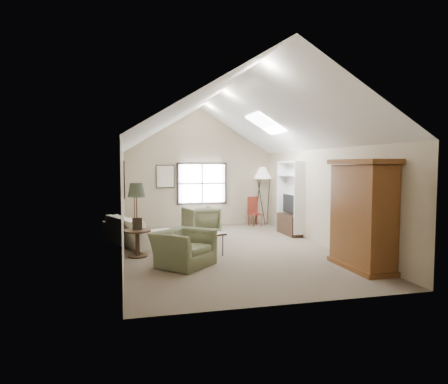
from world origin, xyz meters
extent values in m
cube|color=brown|center=(0.00, 0.00, 0.00)|extent=(5.00, 8.00, 0.01)
cube|color=tan|center=(0.00, 4.00, 1.25)|extent=(5.00, 0.01, 2.50)
cube|color=tan|center=(0.00, -4.00, 1.25)|extent=(5.00, 0.01, 2.50)
cube|color=tan|center=(-2.50, 0.00, 1.25)|extent=(0.01, 8.00, 2.50)
cube|color=tan|center=(2.50, 0.00, 1.25)|extent=(0.01, 8.00, 2.50)
cube|color=black|center=(0.10, 3.96, 1.45)|extent=(1.72, 0.08, 1.42)
cube|color=black|center=(-2.47, 0.30, 1.75)|extent=(0.68, 0.04, 0.88)
cube|color=black|center=(-1.15, 3.97, 1.70)|extent=(0.62, 0.04, 0.78)
cube|color=brown|center=(2.18, -2.40, 1.10)|extent=(0.60, 1.50, 2.20)
cube|color=white|center=(2.34, 1.60, 1.15)|extent=(0.32, 1.30, 2.10)
cube|color=#382316|center=(2.32, 1.60, 0.30)|extent=(0.34, 1.18, 0.60)
cube|color=black|center=(2.32, 1.60, 0.92)|extent=(0.05, 0.90, 0.55)
imported|color=beige|center=(-2.20, 1.33, 0.36)|extent=(1.85, 2.64, 0.72)
imported|color=#66704F|center=(-1.30, -1.35, 0.37)|extent=(1.49, 1.49, 0.73)
imported|color=#575B3F|center=(-0.28, 2.16, 0.42)|extent=(1.10, 1.12, 0.84)
cube|color=#352615|center=(-0.78, -0.59, 0.26)|extent=(1.15, 0.84, 0.52)
imported|color=#341E15|center=(-0.78, -0.59, 0.55)|extent=(0.31, 0.31, 0.06)
cylinder|color=#362616|center=(-2.20, -0.27, 0.31)|extent=(0.81, 0.81, 0.62)
cube|color=maroon|center=(1.84, 3.42, 0.50)|extent=(0.47, 0.47, 1.00)
camera|label=1|loc=(-2.43, -9.47, 2.11)|focal=32.00mm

